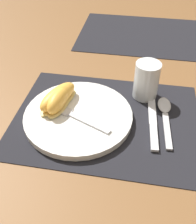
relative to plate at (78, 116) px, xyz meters
name	(u,v)px	position (x,y,z in m)	size (l,w,h in m)	color
ground_plane	(106,119)	(0.07, 0.01, -0.01)	(3.00, 3.00, 0.00)	brown
placemat	(106,118)	(0.07, 0.01, -0.01)	(0.45, 0.34, 0.00)	black
placemat_far	(140,34)	(0.12, 0.50, -0.01)	(0.45, 0.34, 0.00)	black
plate	(78,116)	(0.00, 0.00, 0.00)	(0.26, 0.26, 0.02)	white
juice_glass	(146,82)	(0.16, 0.12, 0.04)	(0.07, 0.07, 0.10)	silver
knife	(153,121)	(0.18, 0.02, -0.01)	(0.03, 0.20, 0.01)	silver
spoon	(165,111)	(0.21, 0.06, 0.00)	(0.04, 0.18, 0.01)	silver
fork	(72,115)	(-0.01, -0.01, 0.01)	(0.18, 0.09, 0.00)	silver
citrus_wedge_0	(58,97)	(-0.06, 0.03, 0.03)	(0.09, 0.13, 0.04)	#F4DB84
citrus_wedge_1	(58,103)	(-0.05, 0.01, 0.03)	(0.06, 0.10, 0.05)	#F4DB84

